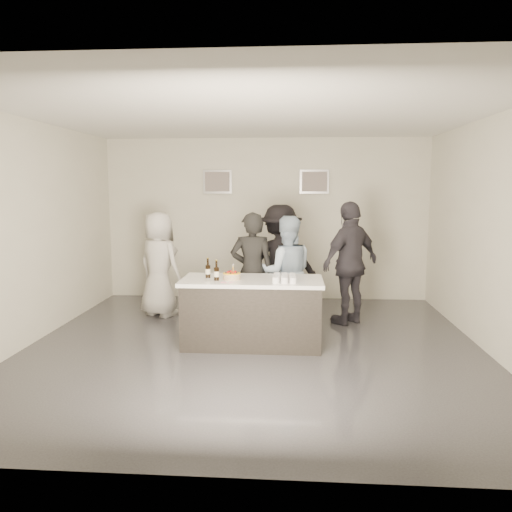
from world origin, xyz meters
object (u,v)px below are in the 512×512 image
person_guest_left (159,264)px  person_guest_back (280,262)px  beer_bottle_a (208,268)px  beer_bottle_b (216,271)px  person_main_black (252,272)px  person_guest_right (350,263)px  person_main_blue (286,273)px  cake (232,277)px  bar_counter (252,312)px

person_guest_left → person_guest_back: (1.97, -0.07, 0.06)m
beer_bottle_a → beer_bottle_b: size_ratio=1.00×
person_main_black → person_guest_left: (-1.58, 0.73, -0.02)m
beer_bottle_b → person_guest_back: bearing=62.6°
beer_bottle_b → person_guest_right: person_guest_right is taller
person_main_black → person_main_blue: (0.50, 0.14, -0.03)m
person_main_black → person_guest_right: person_guest_right is taller
person_main_blue → person_guest_back: (-0.11, 0.52, 0.07)m
cake → person_guest_right: 2.09m
bar_counter → beer_bottle_a: 0.83m
person_main_black → person_guest_left: bearing=-28.0°
beer_bottle_a → person_guest_left: 1.76m
beer_bottle_b → person_main_black: (0.39, 0.86, -0.16)m
cake → person_guest_back: size_ratio=0.13×
person_main_blue → person_guest_back: bearing=-85.1°
bar_counter → beer_bottle_a: beer_bottle_a is taller
bar_counter → person_main_blue: 1.04m
person_main_blue → person_guest_right: person_guest_right is taller
cake → person_main_blue: size_ratio=0.14×
person_main_black → person_guest_back: (0.39, 0.66, 0.04)m
person_main_black → person_guest_right: size_ratio=0.92×
beer_bottle_b → person_guest_left: (-1.19, 1.59, -0.18)m
bar_counter → cake: bearing=-168.0°
beer_bottle_b → person_main_blue: size_ratio=0.15×
cake → person_guest_left: (-1.37, 1.50, -0.08)m
cake → beer_bottle_a: size_ratio=0.89×
beer_bottle_b → person_guest_left: person_guest_left is taller
person_main_black → person_guest_back: bearing=-124.1°
person_guest_back → cake: bearing=64.4°
person_main_black → person_main_blue: size_ratio=1.03×
person_guest_right → person_guest_back: size_ratio=1.03×
cake → beer_bottle_a: (-0.33, 0.10, 0.09)m
cake → person_main_black: size_ratio=0.13×
beer_bottle_a → person_guest_left: person_guest_left is taller
person_main_blue → person_guest_back: 0.54m
beer_bottle_a → person_main_blue: (1.04, 0.81, -0.19)m
person_guest_right → beer_bottle_b: bearing=-5.3°
beer_bottle_b → person_guest_left: 1.99m
cake → person_main_black: person_main_black is taller
beer_bottle_a → person_main_black: person_main_black is taller
person_main_black → beer_bottle_b: bearing=62.2°
person_main_black → person_guest_back: size_ratio=0.95×
cake → person_guest_back: person_guest_back is taller
person_main_black → person_guest_back: person_guest_back is taller
person_main_black → person_guest_left: person_main_black is taller
bar_counter → person_main_blue: size_ratio=1.10×
cake → beer_bottle_b: bearing=-154.0°
bar_counter → person_main_black: bearing=94.5°
cake → person_guest_left: size_ratio=0.14×
beer_bottle_a → person_main_black: bearing=51.5°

